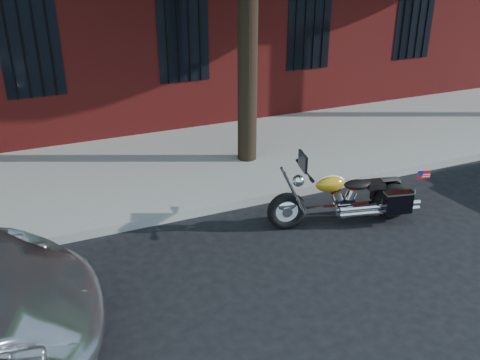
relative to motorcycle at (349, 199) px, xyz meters
name	(u,v)px	position (x,y,z in m)	size (l,w,h in m)	color
ground	(297,243)	(-0.99, -0.21, -0.41)	(120.00, 120.00, 0.00)	black
curb	(257,199)	(-0.99, 1.17, -0.33)	(40.00, 0.16, 0.15)	gray
sidewalk	(216,159)	(-0.99, 3.05, -0.33)	(40.00, 3.60, 0.15)	gray
motorcycle	(349,199)	(0.00, 0.00, 0.00)	(2.29, 1.02, 1.21)	black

